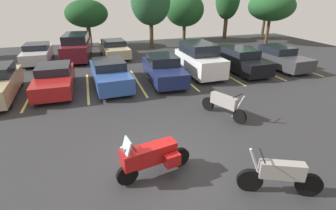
{
  "coord_description": "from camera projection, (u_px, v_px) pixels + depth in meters",
  "views": [
    {
      "loc": [
        -1.79,
        -6.02,
        4.87
      ],
      "look_at": [
        0.92,
        2.53,
        0.8
      ],
      "focal_mm": 26.4,
      "sensor_mm": 36.0,
      "label": 1
    }
  ],
  "objects": [
    {
      "name": "tree_left",
      "position": [
        272.0,
        6.0,
        24.82
      ],
      "size": [
        4.58,
        4.58,
        5.08
      ],
      "color": "#4C3823",
      "rests_on": "ground"
    },
    {
      "name": "tree_center_left",
      "position": [
        87.0,
        14.0,
        23.34
      ],
      "size": [
        3.97,
        3.97,
        4.36
      ],
      "color": "#4C3823",
      "rests_on": "ground"
    },
    {
      "name": "car_red",
      "position": [
        55.0,
        79.0,
        13.29
      ],
      "size": [
        1.86,
        4.55,
        1.36
      ],
      "color": "maroon",
      "rests_on": "ground"
    },
    {
      "name": "tree_center_right",
      "position": [
        151.0,
        2.0,
        22.45
      ],
      "size": [
        3.61,
        3.61,
        6.26
      ],
      "color": "#4C3823",
      "rests_on": "ground"
    },
    {
      "name": "tree_far_right",
      "position": [
        185.0,
        10.0,
        26.59
      ],
      "size": [
        4.14,
        4.14,
        4.99
      ],
      "color": "#4C3823",
      "rests_on": "ground"
    },
    {
      "name": "car_far_silver",
      "position": [
        38.0,
        53.0,
        18.91
      ],
      "size": [
        1.83,
        4.53,
        1.38
      ],
      "color": "#B7B7BC",
      "rests_on": "ground"
    },
    {
      "name": "car_navy",
      "position": [
        163.0,
        69.0,
        14.74
      ],
      "size": [
        1.96,
        4.68,
        1.52
      ],
      "color": "navy",
      "rests_on": "ground"
    },
    {
      "name": "parking_stripes",
      "position": [
        114.0,
        85.0,
        14.37
      ],
      "size": [
        26.12,
        5.04,
        0.01
      ],
      "color": "#EAE066",
      "rests_on": "ground"
    },
    {
      "name": "motorcycle_touring",
      "position": [
        151.0,
        156.0,
        6.96
      ],
      "size": [
        2.28,
        1.03,
        1.43
      ],
      "color": "black",
      "rests_on": "ground"
    },
    {
      "name": "tree_right",
      "position": [
        267.0,
        4.0,
        29.52
      ],
      "size": [
        3.79,
        3.79,
        5.12
      ],
      "color": "#4C3823",
      "rests_on": "ground"
    },
    {
      "name": "ground",
      "position": [
        165.0,
        165.0,
        7.75
      ],
      "size": [
        44.0,
        44.0,
        0.1
      ],
      "primitive_type": "cube",
      "color": "#2D2D30"
    },
    {
      "name": "car_charcoal",
      "position": [
        278.0,
        58.0,
        17.41
      ],
      "size": [
        2.07,
        4.82,
        1.47
      ],
      "color": "#38383D",
      "rests_on": "ground"
    },
    {
      "name": "car_far_maroon",
      "position": [
        77.0,
        47.0,
        19.55
      ],
      "size": [
        2.34,
        4.98,
        1.97
      ],
      "color": "maroon",
      "rests_on": "ground"
    },
    {
      "name": "car_blue",
      "position": [
        110.0,
        74.0,
        13.97
      ],
      "size": [
        2.04,
        4.8,
        1.47
      ],
      "color": "#2D519E",
      "rests_on": "ground"
    },
    {
      "name": "motorcycle_second",
      "position": [
        280.0,
        176.0,
        6.38
      ],
      "size": [
        2.02,
        1.02,
        1.33
      ],
      "color": "black",
      "rests_on": "ground"
    },
    {
      "name": "motorcycle_third",
      "position": [
        224.0,
        104.0,
        10.47
      ],
      "size": [
        1.05,
        2.14,
        1.24
      ],
      "color": "black",
      "rests_on": "ground"
    },
    {
      "name": "car_white",
      "position": [
        199.0,
        59.0,
        15.83
      ],
      "size": [
        1.9,
        4.32,
        2.02
      ],
      "color": "white",
      "rests_on": "ground"
    },
    {
      "name": "car_black",
      "position": [
        241.0,
        61.0,
        16.53
      ],
      "size": [
        1.94,
        4.57,
        1.54
      ],
      "color": "black",
      "rests_on": "ground"
    },
    {
      "name": "car_far_champagne",
      "position": [
        114.0,
        49.0,
        20.47
      ],
      "size": [
        2.22,
        4.61,
        1.36
      ],
      "color": "#C1B289",
      "rests_on": "ground"
    }
  ]
}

